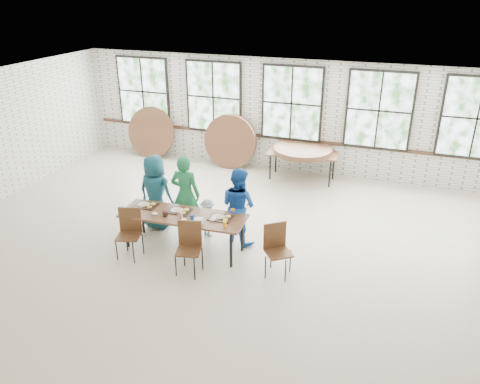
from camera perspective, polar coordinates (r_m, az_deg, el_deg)
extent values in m
plane|color=#C1B49A|center=(9.19, -0.84, -6.95)|extent=(12.00, 12.00, 0.00)
plane|color=white|center=(8.06, -0.97, 11.64)|extent=(12.00, 12.00, 0.00)
plane|color=silver|center=(12.61, 6.33, 9.09)|extent=(12.00, 0.00, 12.00)
plane|color=silver|center=(5.13, -19.48, -16.76)|extent=(12.00, 0.00, 12.00)
cube|color=#422819|center=(12.75, 6.17, 6.46)|extent=(11.80, 0.05, 0.08)
cube|color=black|center=(14.10, -11.69, 11.93)|extent=(1.62, 0.05, 1.97)
cube|color=white|center=(14.07, -11.76, 11.90)|extent=(1.50, 0.01, 1.85)
cube|color=black|center=(13.12, -3.22, 11.48)|extent=(1.62, 0.05, 1.97)
cube|color=white|center=(13.09, -3.28, 11.45)|extent=(1.50, 0.01, 1.85)
cube|color=black|center=(12.46, 6.34, 10.69)|extent=(1.62, 0.05, 1.97)
cube|color=white|center=(12.43, 6.30, 10.66)|extent=(1.50, 0.01, 1.85)
cube|color=black|center=(12.16, 16.59, 9.51)|extent=(1.62, 0.05, 1.97)
cube|color=white|center=(12.13, 16.58, 9.48)|extent=(1.50, 0.01, 1.85)
cube|color=black|center=(12.26, 26.93, 8.01)|extent=(1.62, 0.05, 1.97)
cube|color=white|center=(12.23, 26.94, 7.97)|extent=(1.50, 0.01, 1.85)
cube|color=brown|center=(8.91, -6.96, -2.88)|extent=(2.43, 0.91, 0.04)
cylinder|color=black|center=(9.35, -13.63, -4.62)|extent=(0.05, 0.05, 0.70)
cylinder|color=black|center=(9.80, -11.78, -3.06)|extent=(0.05, 0.05, 0.70)
cylinder|color=black|center=(8.47, -1.10, -7.12)|extent=(0.05, 0.05, 0.70)
cylinder|color=black|center=(8.96, 0.25, -5.24)|extent=(0.05, 0.05, 0.70)
cube|color=#53321B|center=(8.95, -13.41, -5.25)|extent=(0.52, 0.50, 0.03)
cube|color=#53321B|center=(9.00, -13.24, -3.27)|extent=(0.41, 0.15, 0.50)
cylinder|color=black|center=(9.04, -14.82, -6.80)|extent=(0.02, 0.02, 0.44)
cylinder|color=black|center=(9.28, -13.67, -5.81)|extent=(0.02, 0.02, 0.44)
cylinder|color=black|center=(8.86, -12.86, -7.26)|extent=(0.02, 0.02, 0.44)
cylinder|color=black|center=(9.10, -11.74, -6.23)|extent=(0.02, 0.02, 0.44)
cube|color=#53321B|center=(8.31, -6.28, -7.15)|extent=(0.51, 0.49, 0.03)
cube|color=#53321B|center=(8.34, -6.12, -5.01)|extent=(0.41, 0.13, 0.50)
cylinder|color=black|center=(8.37, -7.84, -8.83)|extent=(0.02, 0.02, 0.44)
cylinder|color=black|center=(8.63, -6.82, -7.69)|extent=(0.02, 0.02, 0.44)
cylinder|color=black|center=(8.23, -5.58, -9.33)|extent=(0.02, 0.02, 0.44)
cylinder|color=black|center=(8.49, -4.61, -8.15)|extent=(0.02, 0.02, 0.44)
cube|color=#53321B|center=(8.23, 4.71, -7.42)|extent=(0.58, 0.57, 0.03)
cube|color=#53321B|center=(8.25, 4.26, -5.29)|extent=(0.35, 0.28, 0.50)
cylinder|color=black|center=(8.25, 3.12, -9.16)|extent=(0.02, 0.02, 0.44)
cylinder|color=black|center=(8.53, 3.78, -7.97)|extent=(0.02, 0.02, 0.44)
cylinder|color=black|center=(8.18, 5.57, -9.59)|extent=(0.02, 0.02, 0.44)
cylinder|color=black|center=(8.45, 6.15, -8.37)|extent=(0.02, 0.02, 0.44)
imported|color=navy|center=(9.81, -10.26, 0.00)|extent=(0.82, 0.57, 1.59)
imported|color=#1C6B3C|center=(9.49, -6.65, -0.32)|extent=(0.63, 0.43, 1.68)
imported|color=#112236|center=(9.50, -3.94, -3.13)|extent=(0.58, 0.44, 0.80)
imported|color=#16469C|center=(9.11, -0.18, -1.68)|extent=(0.92, 0.83, 1.55)
cube|color=brown|center=(12.21, 7.63, 4.69)|extent=(1.86, 0.91, 0.04)
cylinder|color=black|center=(12.26, 3.70, 3.09)|extent=(0.04, 0.04, 0.70)
cylinder|color=black|center=(12.76, 4.39, 3.93)|extent=(0.04, 0.04, 0.70)
cylinder|color=black|center=(11.96, 10.90, 2.15)|extent=(0.04, 0.04, 0.70)
cylinder|color=black|center=(12.47, 11.32, 3.03)|extent=(0.04, 0.04, 0.70)
cube|color=black|center=(9.37, -11.39, -1.61)|extent=(0.44, 0.33, 0.02)
cube|color=black|center=(9.04, -7.41, -2.31)|extent=(0.44, 0.33, 0.02)
cube|color=black|center=(8.71, -2.38, -3.17)|extent=(0.44, 0.33, 0.02)
cylinder|color=black|center=(8.88, -9.15, -2.65)|extent=(0.09, 0.09, 0.09)
cube|color=red|center=(8.74, -7.27, -2.95)|extent=(0.06, 0.06, 0.11)
cylinder|color=blue|center=(8.69, -5.88, -3.07)|extent=(0.07, 0.07, 0.10)
cylinder|color=orange|center=(8.39, -1.87, -3.95)|extent=(0.07, 0.07, 0.11)
cylinder|color=white|center=(8.53, -5.04, -3.57)|extent=(0.17, 0.17, 0.10)
ellipsoid|color=white|center=(8.97, -10.36, -2.61)|extent=(0.11, 0.11, 0.05)
ellipsoid|color=white|center=(8.66, -6.90, -3.41)|extent=(0.11, 0.11, 0.05)
ellipsoid|color=white|center=(8.63, -3.38, -3.36)|extent=(0.11, 0.11, 0.05)
cylinder|color=brown|center=(12.20, 7.64, 4.87)|extent=(1.50, 1.50, 0.04)
cylinder|color=brown|center=(12.18, 7.66, 5.07)|extent=(1.50, 1.50, 0.04)
cylinder|color=brown|center=(12.17, 7.67, 5.27)|extent=(1.50, 1.50, 0.04)
cylinder|color=brown|center=(14.06, -10.80, 7.16)|extent=(1.50, 0.40, 1.47)
cylinder|color=brown|center=(13.02, -1.12, 6.21)|extent=(1.50, 0.35, 1.48)
cylinder|color=brown|center=(12.93, -1.28, 6.09)|extent=(1.50, 0.26, 1.49)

